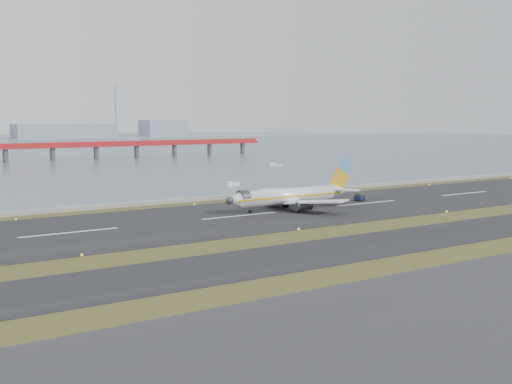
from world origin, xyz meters
TOP-DOWN VIEW (x-y plane):
  - ground at (0.00, 0.00)m, footprint 1000.00×1000.00m
  - taxiway_strip at (0.00, -12.00)m, footprint 1000.00×18.00m
  - runway_strip at (0.00, 30.00)m, footprint 1000.00×45.00m
  - seawall at (0.00, 60.00)m, footprint 1000.00×2.50m
  - red_pier at (20.00, 250.00)m, footprint 260.00×5.00m
  - airliner at (16.81, 32.25)m, footprint 38.52×32.89m
  - pushback_tug at (41.77, 34.80)m, footprint 3.84×3.02m
  - workboat_near at (32.78, 88.11)m, footprint 7.44×4.93m
  - workboat_far at (96.92, 153.77)m, footprint 7.42×2.72m

SIDE VIEW (x-z plane):
  - ground at x=0.00m, z-range 0.00..0.00m
  - taxiway_strip at x=0.00m, z-range 0.00..0.10m
  - runway_strip at x=0.00m, z-range 0.00..0.10m
  - seawall at x=0.00m, z-range 0.00..1.00m
  - workboat_near at x=32.78m, z-range -0.32..1.42m
  - workboat_far at x=96.92m, z-range -0.33..1.45m
  - pushback_tug at x=41.77m, z-range -0.03..2.13m
  - airliner at x=16.81m, z-range -2.94..9.86m
  - red_pier at x=20.00m, z-range 2.18..12.38m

